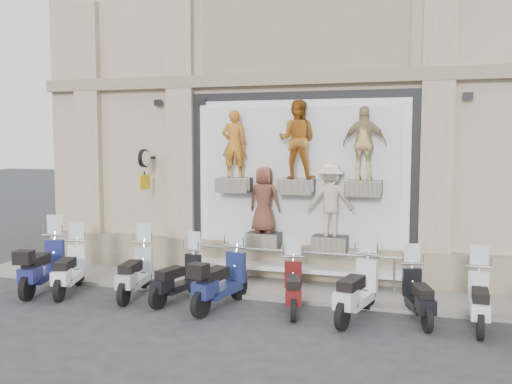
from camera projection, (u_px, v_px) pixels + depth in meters
ground at (264, 316)px, 11.04m from camera, size 90.00×90.00×0.00m
sidewalk at (291, 288)px, 13.03m from camera, size 16.00×2.20×0.08m
building at (332, 53)px, 17.13m from camera, size 14.00×8.60×12.00m
shop_vitrine at (302, 182)px, 13.39m from camera, size 5.60×0.84×4.30m
guard_rail at (290, 270)px, 12.89m from camera, size 5.06×0.10×0.93m
clock_sign_bracket at (145, 164)px, 14.31m from camera, size 0.10×0.80×1.02m
scooter_a at (43, 255)px, 12.77m from camera, size 1.01×2.12×1.66m
scooter_b at (69, 259)px, 12.66m from camera, size 1.09×1.95×1.52m
scooter_c at (135, 262)px, 12.34m from camera, size 0.86×1.96×1.54m
scooter_d at (178, 268)px, 12.00m from camera, size 0.91×1.82×1.42m
scooter_e at (221, 269)px, 11.52m from camera, size 0.95×2.07×1.63m
scooter_f at (293, 277)px, 11.29m from camera, size 0.92×1.80×1.40m
scooter_g at (357, 278)px, 10.80m from camera, size 0.97×2.06×1.61m
scooter_h at (419, 285)px, 10.69m from camera, size 0.96×1.77×1.38m
scooter_i at (480, 289)px, 10.30m from camera, size 0.55×1.77×1.43m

